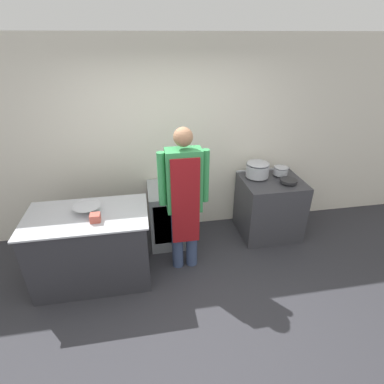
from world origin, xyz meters
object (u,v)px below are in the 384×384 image
object	(u,v)px
saute_pan	(288,181)
fridge_unit	(170,214)
person_cook	(184,195)
stock_pot	(258,169)
sauce_pot	(281,170)
plastic_tub	(95,218)
stove	(269,207)
mixing_bowl	(87,209)

from	to	relation	value
saute_pan	fridge_unit	bearing A→B (deg)	173.05
saute_pan	person_cook	bearing A→B (deg)	-165.20
stock_pot	sauce_pot	world-z (taller)	stock_pot
plastic_tub	person_cook	bearing A→B (deg)	10.01
stock_pot	saute_pan	xyz separation A→B (m)	(0.35, -0.26, -0.09)
saute_pan	plastic_tub	bearing A→B (deg)	-167.08
stove	fridge_unit	bearing A→B (deg)	177.29
stock_pot	plastic_tub	bearing A→B (deg)	-158.71
sauce_pot	saute_pan	bearing A→B (deg)	-90.00
stove	plastic_tub	world-z (taller)	plastic_tub
stove	sauce_pot	distance (m)	0.56
stove	mixing_bowl	size ratio (longest dim) A/B	3.02
person_cook	mixing_bowl	world-z (taller)	person_cook
mixing_bowl	stock_pot	world-z (taller)	stock_pot
fridge_unit	saute_pan	xyz separation A→B (m)	(1.62, -0.20, 0.49)
mixing_bowl	sauce_pot	size ratio (longest dim) A/B	1.44
plastic_tub	saute_pan	distance (m)	2.54
stock_pot	person_cook	bearing A→B (deg)	-150.18
stock_pot	sauce_pot	bearing A→B (deg)	0.00
fridge_unit	person_cook	size ratio (longest dim) A/B	0.45
person_cook	stock_pot	distance (m)	1.32
mixing_bowl	sauce_pot	distance (m)	2.66
saute_pan	sauce_pot	world-z (taller)	sauce_pot
mixing_bowl	plastic_tub	distance (m)	0.23
stove	stock_pot	distance (m)	0.60
stock_pot	saute_pan	distance (m)	0.45
plastic_tub	stock_pot	xyz separation A→B (m)	(2.12, 0.83, 0.05)
fridge_unit	saute_pan	world-z (taller)	saute_pan
stove	saute_pan	world-z (taller)	saute_pan
person_cook	sauce_pot	size ratio (longest dim) A/B	8.98
saute_pan	sauce_pot	xyz separation A→B (m)	(0.00, 0.26, 0.05)
stove	stock_pot	xyz separation A→B (m)	(-0.19, 0.13, 0.56)
mixing_bowl	stock_pot	size ratio (longest dim) A/B	0.91
person_cook	saute_pan	size ratio (longest dim) A/B	8.03
plastic_tub	saute_pan	world-z (taller)	plastic_tub
fridge_unit	stock_pot	size ratio (longest dim) A/B	2.58
person_cook	sauce_pot	xyz separation A→B (m)	(1.50, 0.65, -0.08)
fridge_unit	mixing_bowl	size ratio (longest dim) A/B	2.83
fridge_unit	plastic_tub	world-z (taller)	plastic_tub
person_cook	stock_pot	xyz separation A→B (m)	(1.14, 0.65, -0.04)
person_cook	mixing_bowl	size ratio (longest dim) A/B	6.24
mixing_bowl	stock_pot	xyz separation A→B (m)	(2.23, 0.63, 0.06)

